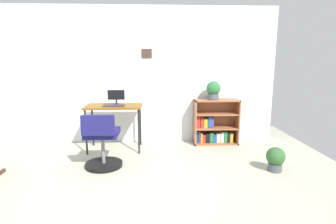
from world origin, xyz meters
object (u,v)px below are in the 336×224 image
object	(u,v)px
keyboard	(114,106)
office_chair	(102,144)
monitor	(116,98)
potted_plant_on_shelf	(213,90)
bookshelf_low	(214,124)
desk	(114,110)
potted_plant_floor	(275,158)

from	to	relation	value
keyboard	office_chair	xyz separation A→B (m)	(-0.07, -0.70, -0.41)
monitor	keyboard	size ratio (longest dim) A/B	0.82
potted_plant_on_shelf	office_chair	bearing A→B (deg)	-149.77
monitor	office_chair	distance (m)	0.97
monitor	bookshelf_low	xyz separation A→B (m)	(1.68, 0.25, -0.52)
desk	bookshelf_low	distance (m)	1.78
potted_plant_floor	bookshelf_low	bearing A→B (deg)	113.51
desk	monitor	world-z (taller)	monitor
desk	monitor	size ratio (longest dim) A/B	3.32
desk	potted_plant_on_shelf	xyz separation A→B (m)	(1.68, 0.23, 0.29)
office_chair	potted_plant_on_shelf	world-z (taller)	potted_plant_on_shelf
potted_plant_on_shelf	potted_plant_floor	distance (m)	1.58
keyboard	potted_plant_floor	distance (m)	2.51
keyboard	potted_plant_floor	world-z (taller)	keyboard
bookshelf_low	potted_plant_on_shelf	distance (m)	0.62
desk	potted_plant_on_shelf	distance (m)	1.72
desk	bookshelf_low	world-z (taller)	bookshelf_low
bookshelf_low	potted_plant_floor	size ratio (longest dim) A/B	2.41
bookshelf_low	potted_plant_floor	distance (m)	1.40
office_chair	bookshelf_low	distance (m)	2.07
desk	potted_plant_floor	bearing A→B (deg)	-23.62
monitor	bookshelf_low	distance (m)	1.78
desk	bookshelf_low	xyz separation A→B (m)	(1.72, 0.28, -0.33)
potted_plant_floor	office_chair	bearing A→B (deg)	174.67
desk	monitor	distance (m)	0.20
office_chair	potted_plant_on_shelf	distance (m)	2.10
office_chair	potted_plant_floor	bearing A→B (deg)	-5.33
office_chair	potted_plant_on_shelf	bearing A→B (deg)	30.23
potted_plant_floor	monitor	bearing A→B (deg)	155.29
potted_plant_on_shelf	desk	bearing A→B (deg)	-172.16
desk	keyboard	distance (m)	0.12
monitor	potted_plant_on_shelf	bearing A→B (deg)	6.87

